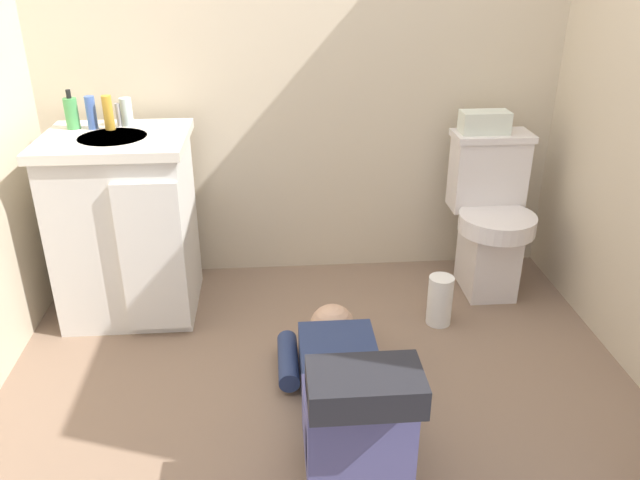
# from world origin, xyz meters

# --- Properties ---
(ground_plane) EXTENTS (2.94, 2.97, 0.04)m
(ground_plane) POSITION_xyz_m (0.00, 0.00, -0.02)
(ground_plane) COLOR #7F6551
(wall_back) EXTENTS (2.60, 0.08, 2.40)m
(wall_back) POSITION_xyz_m (0.00, 1.02, 1.20)
(wall_back) COLOR beige
(wall_back) RESTS_ON ground_plane
(toilet) EXTENTS (0.36, 0.46, 0.75)m
(toilet) POSITION_xyz_m (0.86, 0.71, 0.37)
(toilet) COLOR silver
(toilet) RESTS_ON ground_plane
(vanity_cabinet) EXTENTS (0.60, 0.53, 0.82)m
(vanity_cabinet) POSITION_xyz_m (-0.80, 0.63, 0.42)
(vanity_cabinet) COLOR silver
(vanity_cabinet) RESTS_ON ground_plane
(faucet) EXTENTS (0.02, 0.02, 0.10)m
(faucet) POSITION_xyz_m (-0.81, 0.78, 0.87)
(faucet) COLOR silver
(faucet) RESTS_ON vanity_cabinet
(person_plumber) EXTENTS (0.39, 1.06, 0.52)m
(person_plumber) POSITION_xyz_m (0.07, -0.26, 0.18)
(person_plumber) COLOR navy
(person_plumber) RESTS_ON ground_plane
(tissue_box) EXTENTS (0.22, 0.11, 0.10)m
(tissue_box) POSITION_xyz_m (0.82, 0.80, 0.80)
(tissue_box) COLOR silver
(tissue_box) RESTS_ON toilet
(soap_dispenser) EXTENTS (0.06, 0.06, 0.17)m
(soap_dispenser) POSITION_xyz_m (-1.00, 0.76, 0.89)
(soap_dispenser) COLOR #4A9D51
(soap_dispenser) RESTS_ON vanity_cabinet
(bottle_blue) EXTENTS (0.04, 0.04, 0.14)m
(bottle_blue) POSITION_xyz_m (-0.91, 0.75, 0.89)
(bottle_blue) COLOR #4567B6
(bottle_blue) RESTS_ON vanity_cabinet
(bottle_amber) EXTENTS (0.04, 0.04, 0.14)m
(bottle_amber) POSITION_xyz_m (-0.84, 0.73, 0.89)
(bottle_amber) COLOR gold
(bottle_amber) RESTS_ON vanity_cabinet
(bottle_clear) EXTENTS (0.05, 0.05, 0.12)m
(bottle_clear) POSITION_xyz_m (-0.77, 0.79, 0.88)
(bottle_clear) COLOR silver
(bottle_clear) RESTS_ON vanity_cabinet
(paper_towel_roll) EXTENTS (0.11, 0.11, 0.23)m
(paper_towel_roll) POSITION_xyz_m (0.56, 0.39, 0.11)
(paper_towel_roll) COLOR white
(paper_towel_roll) RESTS_ON ground_plane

